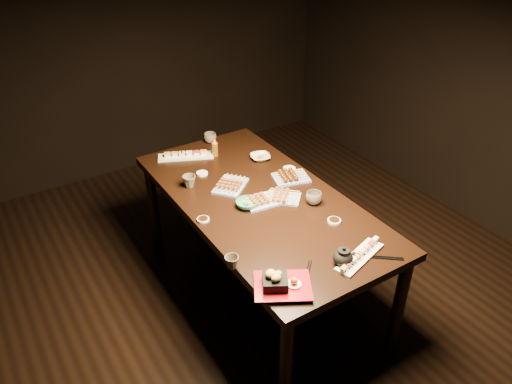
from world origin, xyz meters
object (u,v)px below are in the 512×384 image
dining_table (260,247)px  yakitori_plate_left (230,183)px  sushi_platter_far (186,154)px  teapot (343,256)px  yakitori_plate_right (284,195)px  edamame_bowl_green (247,204)px  tempura_tray (283,281)px  teacup_near_left (232,262)px  teacup_far_right (210,138)px  yakitori_plate_center (262,198)px  teacup_far_left (189,181)px  sushi_platter_near (360,255)px  condiment_bottle (215,147)px  teacup_mid_right (314,198)px  edamame_bowl_cream (260,157)px

dining_table → yakitori_plate_left: yakitori_plate_left is taller
sushi_platter_far → teapot: size_ratio=3.13×
sushi_platter_far → yakitori_plate_right: bearing=133.0°
edamame_bowl_green → yakitori_plate_left: bearing=82.9°
sushi_platter_far → yakitori_plate_left: bearing=121.8°
tempura_tray → teacup_near_left: (-0.13, 0.26, -0.02)m
teacup_far_right → yakitori_plate_center: bearing=-97.4°
yakitori_plate_center → teacup_far_left: teacup_far_left is taller
sushi_platter_near → yakitori_plate_left: yakitori_plate_left is taller
teacup_far_left → condiment_bottle: size_ratio=0.64×
yakitori_plate_center → teapot: 0.69m
teacup_mid_right → sushi_platter_near: bearing=-102.1°
edamame_bowl_green → edamame_bowl_cream: 0.59m
yakitori_plate_center → yakitori_plate_left: 0.26m
dining_table → teacup_mid_right: teacup_mid_right is taller
sushi_platter_near → tempura_tray: (-0.46, 0.03, 0.03)m
edamame_bowl_green → teapot: teapot is taller
yakitori_plate_left → edamame_bowl_green: 0.25m
edamame_bowl_cream → teapot: 1.17m
teacup_near_left → teacup_far_left: (0.16, 0.81, 0.00)m
sushi_platter_near → condiment_bottle: bearing=77.2°
edamame_bowl_cream → yakitori_plate_left: bearing=-149.9°
sushi_platter_near → edamame_bowl_cream: size_ratio=2.51×
sushi_platter_far → teacup_far_right: size_ratio=4.19×
tempura_tray → teacup_near_left: tempura_tray is taller
yakitori_plate_right → dining_table: bearing=-169.7°
condiment_bottle → yakitori_plate_center: bearing=-93.7°
yakitori_plate_left → teacup_far_right: size_ratio=2.55×
edamame_bowl_green → teapot: size_ratio=1.08×
teacup_mid_right → condiment_bottle: bearing=103.9°
condiment_bottle → tempura_tray: bearing=-105.2°
sushi_platter_near → edamame_bowl_green: 0.75m
edamame_bowl_cream → condiment_bottle: (-0.24, 0.21, 0.05)m
sushi_platter_near → yakitori_plate_left: bearing=85.8°
dining_table → sushi_platter_far: 0.84m
yakitori_plate_center → yakitori_plate_right: yakitori_plate_center is taller
sushi_platter_near → yakitori_plate_center: 0.71m
sushi_platter_far → condiment_bottle: size_ratio=2.91×
sushi_platter_near → teapot: 0.11m
dining_table → teacup_mid_right: 0.52m
sushi_platter_far → tempura_tray: bearing=107.1°
yakitori_plate_center → teacup_far_right: (0.11, 0.87, 0.01)m
yakitori_plate_center → teacup_far_left: bearing=132.1°
sushi_platter_near → teacup_near_left: bearing=137.3°
yakitori_plate_center → tempura_tray: tempura_tray is taller
teacup_mid_right → condiment_bottle: size_ratio=0.73×
teacup_far_left → sushi_platter_far: bearing=67.9°
sushi_platter_far → teacup_mid_right: size_ratio=3.99×
yakitori_plate_center → dining_table: bearing=77.0°
teacup_near_left → teacup_far_right: size_ratio=0.80×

